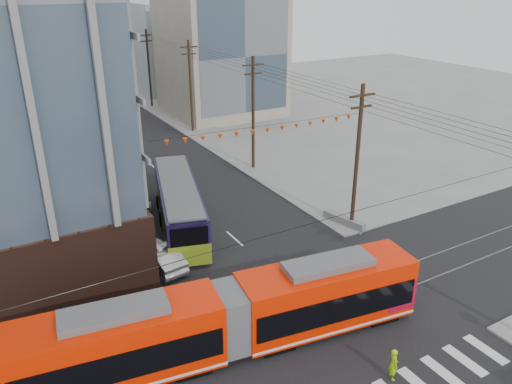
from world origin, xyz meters
TOP-DOWN VIEW (x-y plane):
  - ground at (0.00, 0.00)m, footprint 160.00×160.00m
  - bg_bldg_ne_near at (16.00, 48.00)m, footprint 14.00×14.00m
  - bg_bldg_ne_far at (18.00, 68.00)m, footprint 16.00×16.00m
  - utility_pole_far at (8.50, 56.00)m, footprint 0.30×0.30m
  - streetcar at (-5.76, 3.55)m, footprint 20.67×5.80m
  - city_bus at (-2.67, 17.85)m, footprint 6.34×13.28m
  - parked_car_silver at (-6.04, 13.08)m, footprint 2.27×4.99m
  - parked_car_white at (-5.11, 20.57)m, footprint 3.60×5.20m
  - parked_car_grey at (-5.41, 26.32)m, footprint 2.10×4.54m
  - pedestrian at (-0.00, -2.02)m, footprint 0.61×0.72m
  - jersey_barrier at (8.30, 11.64)m, footprint 1.69×3.74m

SIDE VIEW (x-z plane):
  - ground at x=0.00m, z-range 0.00..0.00m
  - jersey_barrier at x=8.30m, z-range 0.00..0.73m
  - parked_car_grey at x=-5.41m, z-range 0.00..1.26m
  - parked_car_white at x=-5.11m, z-range 0.00..1.40m
  - parked_car_silver at x=-6.04m, z-range 0.00..1.59m
  - pedestrian at x=0.00m, z-range 0.00..1.69m
  - city_bus at x=-2.67m, z-range 0.00..3.69m
  - streetcar at x=-5.76m, z-range 0.00..3.94m
  - utility_pole_far at x=8.50m, z-range 0.00..11.00m
  - bg_bldg_ne_far at x=18.00m, z-range 0.00..14.00m
  - bg_bldg_ne_near at x=16.00m, z-range 0.00..16.00m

